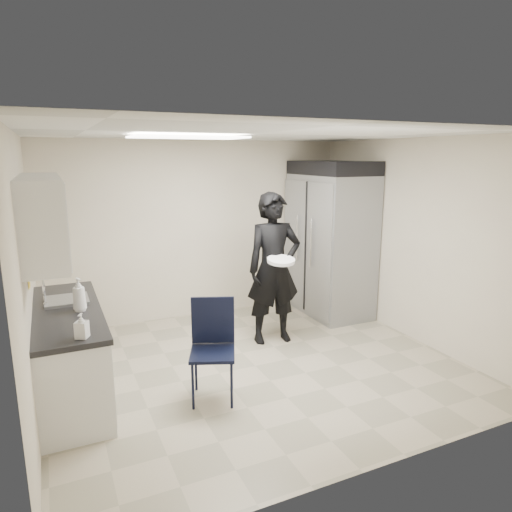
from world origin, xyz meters
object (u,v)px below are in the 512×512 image
folding_chair (213,353)px  man_tuxedo (274,269)px  commercial_fridge (330,245)px  lower_counter (70,355)px

folding_chair → man_tuxedo: man_tuxedo is taller
folding_chair → man_tuxedo: 1.70m
commercial_fridge → man_tuxedo: (-1.30, -0.68, -0.08)m
lower_counter → commercial_fridge: size_ratio=0.90×
commercial_fridge → man_tuxedo: size_ratio=1.08×
commercial_fridge → folding_chair: (-2.51, -1.76, -0.56)m
lower_counter → folding_chair: size_ratio=1.96×
lower_counter → man_tuxedo: bearing=9.1°
lower_counter → folding_chair: (1.27, -0.68, 0.06)m
folding_chair → man_tuxedo: size_ratio=0.50×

